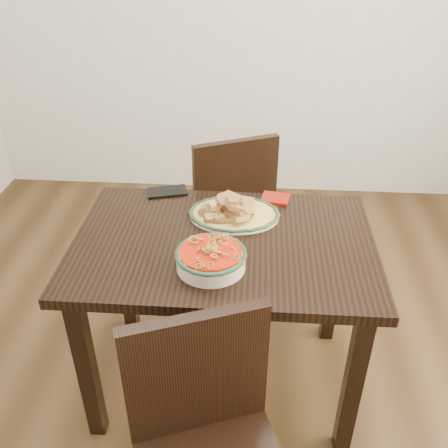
# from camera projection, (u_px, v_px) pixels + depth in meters

# --- Properties ---
(floor) EXTENTS (3.50, 3.50, 0.00)m
(floor) POSITION_uv_depth(u_px,v_px,m) (220.00, 367.00, 2.30)
(floor) COLOR #352211
(floor) RESTS_ON ground
(wall_back) EXTENTS (3.50, 0.10, 2.60)m
(wall_back) POSITION_uv_depth(u_px,v_px,m) (242.00, 1.00, 3.07)
(wall_back) COLOR silver
(wall_back) RESTS_ON ground
(dining_table) EXTENTS (1.12, 0.75, 0.75)m
(dining_table) POSITION_uv_depth(u_px,v_px,m) (224.00, 264.00, 1.91)
(dining_table) COLOR black
(dining_table) RESTS_ON ground
(chair_far) EXTENTS (0.55, 0.55, 0.89)m
(chair_far) POSITION_uv_depth(u_px,v_px,m) (228.00, 203.00, 2.58)
(chair_far) COLOR black
(chair_far) RESTS_ON ground
(chair_near) EXTENTS (0.54, 0.54, 0.89)m
(chair_near) POSITION_uv_depth(u_px,v_px,m) (208.00, 442.00, 1.43)
(chair_near) COLOR black
(chair_near) RESTS_ON ground
(fish_plate) EXTENTS (0.36, 0.28, 0.11)m
(fish_plate) POSITION_uv_depth(u_px,v_px,m) (234.00, 207.00, 1.97)
(fish_plate) COLOR #EEE6C9
(fish_plate) RESTS_ON dining_table
(noodle_bowl) EXTENTS (0.25, 0.25, 0.08)m
(noodle_bowl) POSITION_uv_depth(u_px,v_px,m) (211.00, 256.00, 1.69)
(noodle_bowl) COLOR beige
(noodle_bowl) RESTS_ON dining_table
(smartphone) EXTENTS (0.19, 0.13, 0.01)m
(smartphone) POSITION_uv_depth(u_px,v_px,m) (167.00, 192.00, 2.15)
(smartphone) COLOR black
(smartphone) RESTS_ON dining_table
(napkin) EXTENTS (0.13, 0.11, 0.01)m
(napkin) POSITION_uv_depth(u_px,v_px,m) (275.00, 198.00, 2.10)
(napkin) COLOR #97160A
(napkin) RESTS_ON dining_table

